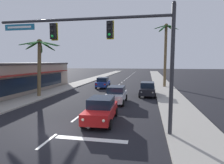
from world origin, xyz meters
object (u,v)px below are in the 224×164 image
Objects in this scene: traffic_signal_mast at (114,43)px; sedan_oncoming_far at (103,82)px; sedan_third_in_queue at (116,94)px; sedan_parked_nearest_kerb at (147,89)px; palm_left_second at (39,55)px; palm_right_third at (166,47)px; sedan_lead_at_stop_bar at (101,109)px.

traffic_signal_mast is 20.01m from sedan_oncoming_far.
sedan_third_in_queue is (-1.18, 8.07, -4.38)m from traffic_signal_mast.
palm_left_second reaches higher than sedan_parked_nearest_kerb.
traffic_signal_mast is 2.30× the size of sedan_oncoming_far.
sedan_parked_nearest_kerb is (3.13, 4.63, 0.00)m from sedan_third_in_queue.
sedan_parked_nearest_kerb is at bearing -108.10° from palm_right_third.
sedan_oncoming_far is 11.50m from palm_left_second.
sedan_parked_nearest_kerb is (3.17, 10.83, 0.00)m from sedan_lead_at_stop_bar.
traffic_signal_mast reaches higher than sedan_third_in_queue.
palm_right_third is at bearing 72.91° from sedan_lead_at_stop_bar.
sedan_lead_at_stop_bar is 17.40m from sedan_oncoming_far.
sedan_parked_nearest_kerb is 0.66× the size of palm_left_second.
sedan_lead_at_stop_bar and sedan_oncoming_far have the same top height.
sedan_third_in_queue is at bearing 89.63° from sedan_lead_at_stop_bar.
palm_right_third is (2.75, 8.42, 5.62)m from sedan_parked_nearest_kerb.
sedan_third_in_queue is at bearing -124.02° from sedan_parked_nearest_kerb.
sedan_oncoming_far is (-3.92, 16.95, 0.00)m from sedan_lead_at_stop_bar.
traffic_signal_mast reaches higher than sedan_lead_at_stop_bar.
sedan_lead_at_stop_bar is at bearing -90.37° from sedan_third_in_queue.
palm_right_third reaches higher than palm_left_second.
sedan_parked_nearest_kerb is at bearing 73.70° from sedan_lead_at_stop_bar.
palm_left_second is at bearing 137.83° from traffic_signal_mast.
sedan_parked_nearest_kerb is 0.44× the size of palm_right_third.
sedan_oncoming_far is at bearing 139.17° from sedan_parked_nearest_kerb.
palm_left_second is (-9.25, 7.61, 4.06)m from sedan_lead_at_stop_bar.
sedan_third_in_queue is (0.04, 6.20, 0.00)m from sedan_lead_at_stop_bar.
palm_right_third reaches higher than sedan_oncoming_far.
sedan_oncoming_far is at bearing 105.28° from traffic_signal_mast.
sedan_oncoming_far is at bearing 60.32° from palm_left_second.
sedan_parked_nearest_kerb is at bearing 55.98° from sedan_third_in_queue.
sedan_lead_at_stop_bar is at bearing 123.08° from traffic_signal_mast.
sedan_third_in_queue is 0.99× the size of sedan_oncoming_far.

